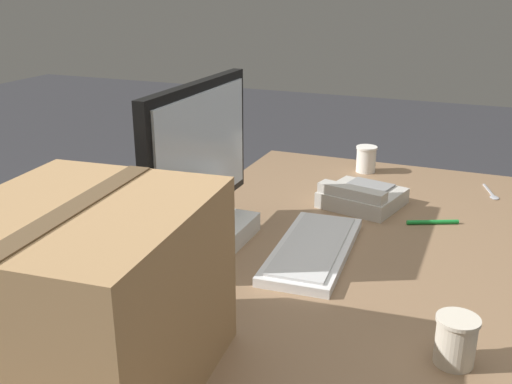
{
  "coord_description": "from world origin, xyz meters",
  "views": [
    {
      "loc": [
        -1.2,
        -0.35,
        1.36
      ],
      "look_at": [
        0.05,
        0.16,
        0.88
      ],
      "focal_mm": 42.0,
      "sensor_mm": 36.0,
      "label": 1
    }
  ],
  "objects_px": {
    "monitor": "(199,183)",
    "paper_cup_right": "(366,159)",
    "spoon": "(492,194)",
    "keyboard": "(313,249)",
    "pen_marker": "(433,222)",
    "cardboard_box": "(86,299)",
    "desk_phone": "(361,197)",
    "paper_cup_left": "(456,340)"
  },
  "relations": [
    {
      "from": "paper_cup_right",
      "to": "cardboard_box",
      "type": "height_order",
      "value": "cardboard_box"
    },
    {
      "from": "monitor",
      "to": "cardboard_box",
      "type": "relative_size",
      "value": 1.1
    },
    {
      "from": "desk_phone",
      "to": "paper_cup_left",
      "type": "relative_size",
      "value": 2.79
    },
    {
      "from": "paper_cup_left",
      "to": "cardboard_box",
      "type": "height_order",
      "value": "cardboard_box"
    },
    {
      "from": "paper_cup_right",
      "to": "spoon",
      "type": "distance_m",
      "value": 0.43
    },
    {
      "from": "spoon",
      "to": "cardboard_box",
      "type": "xyz_separation_m",
      "value": [
        -1.22,
        0.58,
        0.15
      ]
    },
    {
      "from": "monitor",
      "to": "paper_cup_left",
      "type": "xyz_separation_m",
      "value": [
        -0.27,
        -0.63,
        -0.12
      ]
    },
    {
      "from": "keyboard",
      "to": "paper_cup_right",
      "type": "bearing_deg",
      "value": -1.41
    },
    {
      "from": "paper_cup_left",
      "to": "spoon",
      "type": "height_order",
      "value": "paper_cup_left"
    },
    {
      "from": "desk_phone",
      "to": "cardboard_box",
      "type": "xyz_separation_m",
      "value": [
        -0.97,
        0.22,
        0.13
      ]
    },
    {
      "from": "keyboard",
      "to": "monitor",
      "type": "bearing_deg",
      "value": 97.85
    },
    {
      "from": "paper_cup_left",
      "to": "desk_phone",
      "type": "bearing_deg",
      "value": 24.94
    },
    {
      "from": "paper_cup_left",
      "to": "keyboard",
      "type": "bearing_deg",
      "value": 47.45
    },
    {
      "from": "monitor",
      "to": "cardboard_box",
      "type": "xyz_separation_m",
      "value": [
        -0.55,
        -0.09,
        -0.01
      ]
    },
    {
      "from": "paper_cup_right",
      "to": "spoon",
      "type": "relative_size",
      "value": 0.63
    },
    {
      "from": "cardboard_box",
      "to": "pen_marker",
      "type": "relative_size",
      "value": 3.26
    },
    {
      "from": "paper_cup_right",
      "to": "spoon",
      "type": "height_order",
      "value": "paper_cup_right"
    },
    {
      "from": "paper_cup_right",
      "to": "pen_marker",
      "type": "distance_m",
      "value": 0.48
    },
    {
      "from": "monitor",
      "to": "keyboard",
      "type": "bearing_deg",
      "value": -78.58
    },
    {
      "from": "keyboard",
      "to": "pen_marker",
      "type": "relative_size",
      "value": 3.15
    },
    {
      "from": "paper_cup_right",
      "to": "cardboard_box",
      "type": "relative_size",
      "value": 0.21
    },
    {
      "from": "paper_cup_right",
      "to": "cardboard_box",
      "type": "distance_m",
      "value": 1.32
    },
    {
      "from": "cardboard_box",
      "to": "pen_marker",
      "type": "height_order",
      "value": "cardboard_box"
    },
    {
      "from": "keyboard",
      "to": "paper_cup_left",
      "type": "distance_m",
      "value": 0.48
    },
    {
      "from": "paper_cup_left",
      "to": "cardboard_box",
      "type": "relative_size",
      "value": 0.2
    },
    {
      "from": "desk_phone",
      "to": "pen_marker",
      "type": "bearing_deg",
      "value": -93.19
    },
    {
      "from": "spoon",
      "to": "pen_marker",
      "type": "xyz_separation_m",
      "value": [
        -0.31,
        0.14,
        0.0
      ]
    },
    {
      "from": "paper_cup_right",
      "to": "paper_cup_left",
      "type": "bearing_deg",
      "value": -159.55
    },
    {
      "from": "monitor",
      "to": "paper_cup_right",
      "type": "xyz_separation_m",
      "value": [
        0.75,
        -0.25,
        -0.12
      ]
    },
    {
      "from": "paper_cup_right",
      "to": "pen_marker",
      "type": "relative_size",
      "value": 0.67
    },
    {
      "from": "desk_phone",
      "to": "spoon",
      "type": "relative_size",
      "value": 1.76
    },
    {
      "from": "keyboard",
      "to": "desk_phone",
      "type": "bearing_deg",
      "value": -8.91
    },
    {
      "from": "paper_cup_left",
      "to": "cardboard_box",
      "type": "xyz_separation_m",
      "value": [
        -0.28,
        0.54,
        0.11
      ]
    },
    {
      "from": "paper_cup_right",
      "to": "monitor",
      "type": "bearing_deg",
      "value": 161.7
    },
    {
      "from": "monitor",
      "to": "paper_cup_right",
      "type": "distance_m",
      "value": 0.8
    },
    {
      "from": "paper_cup_left",
      "to": "monitor",
      "type": "bearing_deg",
      "value": 66.77
    },
    {
      "from": "paper_cup_right",
      "to": "spoon",
      "type": "bearing_deg",
      "value": -101.88
    },
    {
      "from": "monitor",
      "to": "keyboard",
      "type": "height_order",
      "value": "monitor"
    },
    {
      "from": "monitor",
      "to": "desk_phone",
      "type": "relative_size",
      "value": 1.92
    },
    {
      "from": "cardboard_box",
      "to": "desk_phone",
      "type": "bearing_deg",
      "value": -12.95
    },
    {
      "from": "monitor",
      "to": "keyboard",
      "type": "distance_m",
      "value": 0.32
    },
    {
      "from": "keyboard",
      "to": "paper_cup_right",
      "type": "relative_size",
      "value": 4.69
    }
  ]
}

